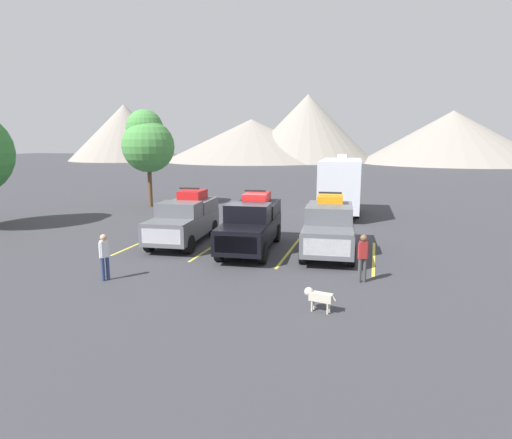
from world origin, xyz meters
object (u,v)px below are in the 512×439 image
(person_a, at_px, (363,255))
(dog, at_px, (317,296))
(camper_trailer_a, at_px, (341,184))
(pickup_truck_c, at_px, (329,226))
(pickup_truck_a, at_px, (185,219))
(pickup_truck_b, at_px, (252,223))
(person_b, at_px, (104,254))

(person_a, relative_size, dog, 1.81)
(camper_trailer_a, bearing_deg, pickup_truck_c, -88.36)
(pickup_truck_a, relative_size, pickup_truck_b, 0.94)
(pickup_truck_b, distance_m, person_b, 6.82)
(pickup_truck_c, height_order, camper_trailer_a, camper_trailer_a)
(camper_trailer_a, height_order, dog, camper_trailer_a)
(camper_trailer_a, bearing_deg, pickup_truck_a, -124.98)
(camper_trailer_a, height_order, person_a, camper_trailer_a)
(pickup_truck_a, bearing_deg, person_a, -24.86)
(camper_trailer_a, xyz_separation_m, dog, (0.70, -16.56, -1.63))
(pickup_truck_c, height_order, person_b, pickup_truck_c)
(person_a, bearing_deg, pickup_truck_b, 145.53)
(pickup_truck_a, relative_size, person_b, 3.30)
(pickup_truck_a, height_order, person_a, pickup_truck_a)
(pickup_truck_b, height_order, pickup_truck_c, pickup_truck_b)
(pickup_truck_a, relative_size, camper_trailer_a, 0.75)
(camper_trailer_a, distance_m, dog, 16.66)
(pickup_truck_a, distance_m, dog, 10.20)
(pickup_truck_b, relative_size, dog, 6.23)
(pickup_truck_a, height_order, person_b, pickup_truck_a)
(person_a, xyz_separation_m, dog, (-1.18, -3.03, -0.53))
(pickup_truck_c, distance_m, person_b, 9.50)
(pickup_truck_c, xyz_separation_m, person_a, (1.60, -3.96, -0.19))
(pickup_truck_a, relative_size, pickup_truck_c, 0.97)
(camper_trailer_a, relative_size, person_b, 4.40)
(person_b, xyz_separation_m, dog, (7.64, -0.82, -0.51))
(pickup_truck_a, height_order, pickup_truck_c, pickup_truck_c)
(pickup_truck_b, height_order, person_b, pickup_truck_b)
(pickup_truck_c, height_order, dog, pickup_truck_c)
(pickup_truck_b, relative_size, camper_trailer_a, 0.80)
(pickup_truck_a, xyz_separation_m, person_b, (-0.26, -6.18, -0.20))
(pickup_truck_a, height_order, dog, pickup_truck_a)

